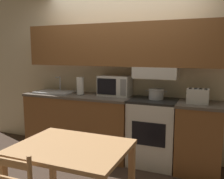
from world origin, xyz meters
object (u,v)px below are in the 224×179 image
(toaster, at_px, (198,96))
(paper_towel_roll, at_px, (80,86))
(sink_basin, at_px, (55,92))
(dining_table, at_px, (71,158))
(stove_range, at_px, (153,132))
(cooking_pot, at_px, (156,94))
(microwave, at_px, (115,86))

(toaster, height_order, paper_towel_roll, paper_towel_roll)
(sink_basin, height_order, dining_table, sink_basin)
(sink_basin, relative_size, paper_towel_roll, 2.22)
(stove_range, relative_size, paper_towel_roll, 3.50)
(sink_basin, bearing_deg, stove_range, 0.44)
(toaster, height_order, sink_basin, sink_basin)
(stove_range, bearing_deg, dining_table, -103.94)
(cooking_pot, bearing_deg, stove_range, -114.92)
(cooking_pot, bearing_deg, paper_towel_roll, -176.42)
(dining_table, bearing_deg, microwave, 98.09)
(paper_towel_roll, xyz_separation_m, dining_table, (0.76, -1.53, -0.42))
(stove_range, xyz_separation_m, dining_table, (-0.39, -1.56, 0.18))
(microwave, xyz_separation_m, sink_basin, (-1.00, -0.12, -0.14))
(toaster, distance_m, dining_table, 1.84)
(toaster, bearing_deg, microwave, 173.20)
(toaster, distance_m, paper_towel_roll, 1.73)
(sink_basin, height_order, paper_towel_roll, paper_towel_roll)
(toaster, bearing_deg, sink_basin, 179.30)
(sink_basin, xyz_separation_m, dining_table, (1.24, -1.54, -0.30))
(paper_towel_roll, bearing_deg, sink_basin, 178.69)
(microwave, relative_size, dining_table, 0.49)
(stove_range, distance_m, toaster, 0.81)
(stove_range, xyz_separation_m, toaster, (0.58, -0.04, 0.57))
(stove_range, distance_m, dining_table, 1.61)
(cooking_pot, bearing_deg, microwave, 175.22)
(microwave, relative_size, sink_basin, 0.81)
(toaster, xyz_separation_m, dining_table, (-0.97, -1.52, -0.38))
(microwave, bearing_deg, toaster, -6.80)
(stove_range, bearing_deg, microwave, 170.51)
(cooking_pot, bearing_deg, sink_basin, -177.83)
(sink_basin, xyz_separation_m, paper_towel_roll, (0.47, -0.01, 0.12))
(cooking_pot, distance_m, sink_basin, 1.65)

